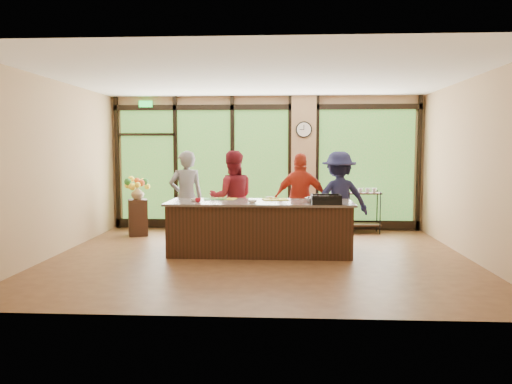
# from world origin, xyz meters

# --- Properties ---
(floor) EXTENTS (7.00, 7.00, 0.00)m
(floor) POSITION_xyz_m (0.00, 0.00, 0.00)
(floor) COLOR #51311C
(floor) RESTS_ON ground
(ceiling) EXTENTS (7.00, 7.00, 0.00)m
(ceiling) POSITION_xyz_m (0.00, 0.00, 3.00)
(ceiling) COLOR white
(ceiling) RESTS_ON back_wall
(back_wall) EXTENTS (7.00, 0.00, 7.00)m
(back_wall) POSITION_xyz_m (0.00, 3.00, 1.50)
(back_wall) COLOR tan
(back_wall) RESTS_ON floor
(left_wall) EXTENTS (0.00, 6.00, 6.00)m
(left_wall) POSITION_xyz_m (-3.50, 0.00, 1.50)
(left_wall) COLOR tan
(left_wall) RESTS_ON floor
(right_wall) EXTENTS (0.00, 6.00, 6.00)m
(right_wall) POSITION_xyz_m (3.50, 0.00, 1.50)
(right_wall) COLOR tan
(right_wall) RESTS_ON floor
(window_wall) EXTENTS (6.90, 0.12, 3.00)m
(window_wall) POSITION_xyz_m (0.16, 2.95, 1.39)
(window_wall) COLOR tan
(window_wall) RESTS_ON floor
(island_base) EXTENTS (3.10, 1.00, 0.88)m
(island_base) POSITION_xyz_m (0.00, 0.30, 0.44)
(island_base) COLOR black
(island_base) RESTS_ON floor
(countertop) EXTENTS (3.20, 1.10, 0.04)m
(countertop) POSITION_xyz_m (0.00, 0.30, 0.90)
(countertop) COLOR slate
(countertop) RESTS_ON island_base
(wall_clock) EXTENTS (0.36, 0.04, 0.36)m
(wall_clock) POSITION_xyz_m (0.85, 2.87, 2.25)
(wall_clock) COLOR black
(wall_clock) RESTS_ON window_wall
(cook_left) EXTENTS (0.76, 0.64, 1.79)m
(cook_left) POSITION_xyz_m (-1.45, 1.11, 0.90)
(cook_left) COLOR gray
(cook_left) RESTS_ON floor
(cook_midleft) EXTENTS (0.98, 0.83, 1.79)m
(cook_midleft) POSITION_xyz_m (-0.57, 1.12, 0.90)
(cook_midleft) COLOR maroon
(cook_midleft) RESTS_ON floor
(cook_midright) EXTENTS (1.07, 0.56, 1.74)m
(cook_midright) POSITION_xyz_m (0.74, 1.14, 0.87)
(cook_midright) COLOR #AE2E1A
(cook_midright) RESTS_ON floor
(cook_right) EXTENTS (1.25, 0.86, 1.78)m
(cook_right) POSITION_xyz_m (1.45, 1.14, 0.89)
(cook_right) COLOR #1A1B3A
(cook_right) RESTS_ON floor
(roasting_pan) EXTENTS (0.49, 0.38, 0.09)m
(roasting_pan) POSITION_xyz_m (1.11, -0.06, 0.96)
(roasting_pan) COLOR black
(roasting_pan) RESTS_ON countertop
(mixing_bowl) EXTENTS (0.44, 0.44, 0.09)m
(mixing_bowl) POSITION_xyz_m (0.95, 0.18, 0.96)
(mixing_bowl) COLOR silver
(mixing_bowl) RESTS_ON countertop
(cutting_board_left) EXTENTS (0.47, 0.38, 0.01)m
(cutting_board_left) POSITION_xyz_m (-0.82, 0.62, 0.93)
(cutting_board_left) COLOR green
(cutting_board_left) RESTS_ON countertop
(cutting_board_center) EXTENTS (0.44, 0.36, 0.01)m
(cutting_board_center) POSITION_xyz_m (-0.66, 0.64, 0.93)
(cutting_board_center) COLOR yellow
(cutting_board_center) RESTS_ON countertop
(cutting_board_right) EXTENTS (0.50, 0.41, 0.01)m
(cutting_board_right) POSITION_xyz_m (0.26, 0.58, 0.93)
(cutting_board_right) COLOR yellow
(cutting_board_right) RESTS_ON countertop
(prep_bowl_near) EXTENTS (0.19, 0.19, 0.05)m
(prep_bowl_near) POSITION_xyz_m (-1.12, 0.25, 0.94)
(prep_bowl_near) COLOR white
(prep_bowl_near) RESTS_ON countertop
(prep_bowl_mid) EXTENTS (0.18, 0.18, 0.05)m
(prep_bowl_mid) POSITION_xyz_m (-0.12, 0.06, 0.94)
(prep_bowl_mid) COLOR white
(prep_bowl_mid) RESTS_ON countertop
(prep_bowl_far) EXTENTS (0.18, 0.18, 0.04)m
(prep_bowl_far) POSITION_xyz_m (0.15, 0.79, 0.94)
(prep_bowl_far) COLOR white
(prep_bowl_far) RESTS_ON countertop
(red_ramekin) EXTENTS (0.13, 0.13, 0.08)m
(red_ramekin) POSITION_xyz_m (-1.04, 0.08, 0.96)
(red_ramekin) COLOR red
(red_ramekin) RESTS_ON countertop
(flower_stand) EXTENTS (0.49, 0.49, 0.77)m
(flower_stand) POSITION_xyz_m (-2.66, 1.99, 0.38)
(flower_stand) COLOR black
(flower_stand) RESTS_ON floor
(flower_vase) EXTENTS (0.27, 0.27, 0.28)m
(flower_vase) POSITION_xyz_m (-2.66, 1.99, 0.91)
(flower_vase) COLOR #91764F
(flower_vase) RESTS_ON flower_stand
(bar_cart) EXTENTS (0.74, 0.45, 0.98)m
(bar_cart) POSITION_xyz_m (2.14, 2.59, 0.59)
(bar_cart) COLOR black
(bar_cart) RESTS_ON floor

